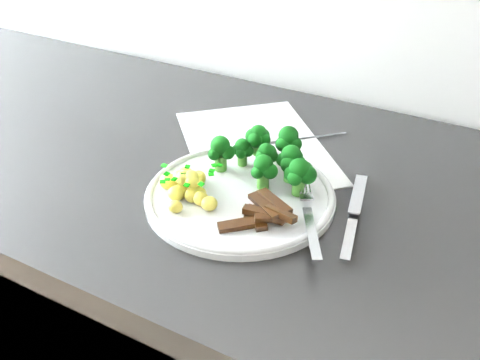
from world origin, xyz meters
TOP-DOWN VIEW (x-y plane):
  - recipe_paper at (-0.17, 1.75)m, footprint 0.34×0.34m
  - plate at (-0.12, 1.62)m, footprint 0.25×0.25m
  - broccoli at (-0.10, 1.68)m, footprint 0.15×0.10m
  - potatoes at (-0.18, 1.59)m, footprint 0.09×0.09m
  - beef_strips at (-0.06, 1.59)m, footprint 0.09×0.09m
  - fork at (-0.01, 1.60)m, footprint 0.09×0.16m
  - knife at (0.03, 1.63)m, footprint 0.05×0.18m

SIDE VIEW (x-z plane):
  - recipe_paper at x=-0.17m, z-range 0.88..0.88m
  - plate at x=-0.12m, z-range 0.88..0.90m
  - knife at x=0.03m, z-range 0.88..0.90m
  - fork at x=-0.01m, z-range 0.89..0.91m
  - beef_strips at x=-0.06m, z-range 0.89..0.91m
  - potatoes at x=-0.18m, z-range 0.88..0.92m
  - broccoli at x=-0.10m, z-range 0.89..0.95m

